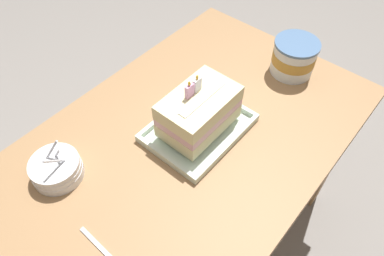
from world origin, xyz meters
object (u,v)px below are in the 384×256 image
at_px(birthday_cake, 199,111).
at_px(ice_cream_tub, 294,57).
at_px(bowl_stack, 56,169).
at_px(foil_tray, 198,129).

bearing_deg(birthday_cake, ice_cream_tub, -10.03).
bearing_deg(bowl_stack, ice_cream_tub, -18.68).
height_order(birthday_cake, bowl_stack, birthday_cake).
height_order(foil_tray, bowl_stack, bowl_stack).
bearing_deg(birthday_cake, bowl_stack, 152.54).
distance_m(birthday_cake, bowl_stack, 0.39).
relative_size(foil_tray, ice_cream_tub, 2.03).
relative_size(foil_tray, birthday_cake, 1.35).
xyz_separation_m(birthday_cake, bowl_stack, (-0.34, 0.18, -0.05)).
xyz_separation_m(foil_tray, bowl_stack, (-0.34, 0.18, 0.02)).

